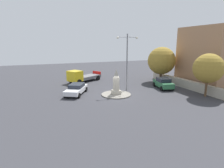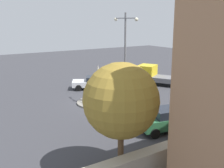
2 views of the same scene
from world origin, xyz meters
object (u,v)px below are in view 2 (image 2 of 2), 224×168
at_px(monument, 98,86).
at_px(tree_near_wall, 121,101).
at_px(car_green_passing, 167,119).
at_px(car_white_parked_left, 95,82).
at_px(streetlamp, 125,52).
at_px(truck_yellow_approaching, 158,76).

xyz_separation_m(monument, tree_near_wall, (10.11, -4.65, 1.98)).
bearing_deg(car_green_passing, car_white_parked_left, 172.79).
distance_m(streetlamp, tree_near_wall, 10.05).
height_order(monument, car_green_passing, monument).
height_order(monument, car_white_parked_left, monument).
bearing_deg(tree_near_wall, car_white_parked_left, 154.95).
height_order(car_white_parked_left, tree_near_wall, tree_near_wall).
bearing_deg(streetlamp, car_green_passing, -6.45).
height_order(car_white_parked_left, car_green_passing, car_green_passing).
height_order(truck_yellow_approaching, tree_near_wall, tree_near_wall).
relative_size(car_white_parked_left, truck_yellow_approaching, 0.76).
bearing_deg(tree_near_wall, truck_yellow_approaching, 132.13).
bearing_deg(car_green_passing, monument, -174.95).
height_order(streetlamp, car_white_parked_left, streetlamp).
xyz_separation_m(car_green_passing, truck_yellow_approaching, (-10.26, 8.61, 0.18)).
bearing_deg(car_white_parked_left, car_green_passing, -7.21).
bearing_deg(monument, streetlamp, 32.21).
distance_m(car_white_parked_left, car_green_passing, 12.53).
relative_size(car_white_parked_left, tree_near_wall, 0.90).
xyz_separation_m(car_white_parked_left, truck_yellow_approaching, (2.16, 7.04, 0.27)).
distance_m(monument, tree_near_wall, 11.30).
bearing_deg(truck_yellow_approaching, car_green_passing, -39.99).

